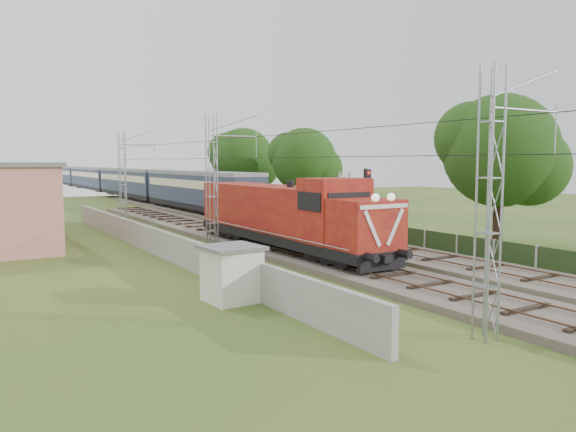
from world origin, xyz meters
TOP-DOWN VIEW (x-y plane):
  - ground at (0.00, 0.00)m, footprint 140.00×140.00m
  - track_main at (0.00, 7.00)m, footprint 4.20×70.00m
  - track_side at (5.00, 20.00)m, footprint 4.20×80.00m
  - catenary at (-2.95, 12.00)m, footprint 3.31×70.00m
  - boundary_wall at (-6.50, 12.00)m, footprint 0.25×40.00m
  - fence at (8.00, 3.00)m, footprint 0.12×32.00m
  - locomotive at (0.00, 8.42)m, footprint 3.00×17.13m
  - coach_rake at (5.00, 69.63)m, footprint 3.18×94.74m
  - signal_post at (2.79, 4.71)m, footprint 0.54×0.42m
  - relay_hut at (-7.40, 0.07)m, footprint 2.19×2.19m
  - tree_a at (12.56, 3.85)m, footprint 7.24×6.90m
  - tree_b at (13.44, 27.29)m, footprint 6.60×6.29m
  - tree_c at (11.26, 36.06)m, footprint 6.88×6.55m
  - tree_d at (11.77, 38.01)m, footprint 6.86×6.54m

SIDE VIEW (x-z plane):
  - ground at x=0.00m, z-range 0.00..0.00m
  - track_main at x=0.00m, z-range -0.04..0.41m
  - track_side at x=5.00m, z-range -0.04..0.41m
  - fence at x=8.00m, z-range 0.00..1.20m
  - boundary_wall at x=-6.50m, z-range 0.00..1.50m
  - relay_hut at x=-7.40m, z-range 0.01..2.13m
  - locomotive at x=0.00m, z-range 0.07..4.42m
  - coach_rake at x=5.00m, z-range 0.78..4.45m
  - signal_post at x=2.79m, z-range 0.92..5.83m
  - catenary at x=-2.95m, z-range 0.05..8.05m
  - tree_b at x=13.44m, z-range 1.06..9.62m
  - tree_d at x=11.77m, z-range 1.10..10.00m
  - tree_c at x=11.26m, z-range 1.10..10.01m
  - tree_a at x=12.56m, z-range 1.16..10.55m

